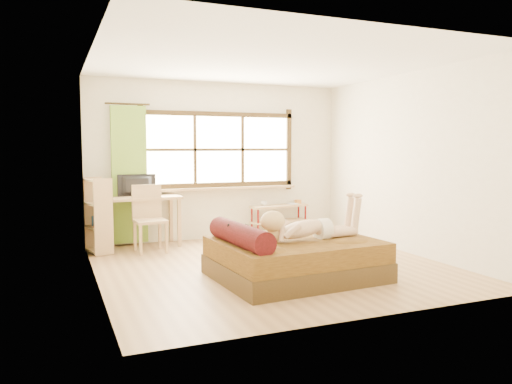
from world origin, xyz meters
name	(u,v)px	position (x,y,z in m)	size (l,w,h in m)	color
floor	(271,265)	(0.00, 0.00, 0.00)	(4.50, 4.50, 0.00)	#9E754C
ceiling	(272,62)	(0.00, 0.00, 2.70)	(4.50, 4.50, 0.00)	white
wall_back	(219,161)	(0.00, 2.25, 1.35)	(4.50, 4.50, 0.00)	silver
wall_front	(372,174)	(0.00, -2.25, 1.35)	(4.50, 4.50, 0.00)	silver
wall_left	(94,168)	(-2.25, 0.00, 1.35)	(4.50, 4.50, 0.00)	silver
wall_right	(408,163)	(2.25, 0.00, 1.35)	(4.50, 4.50, 0.00)	silver
window	(219,152)	(0.00, 2.22, 1.51)	(2.80, 0.16, 1.46)	#FFEDBF
curtain	(129,175)	(-1.55, 2.13, 1.15)	(0.55, 0.10, 2.20)	#538624
bed	(292,257)	(-0.03, -0.69, 0.26)	(1.99, 1.63, 0.72)	#32230F
woman	(308,216)	(0.16, -0.74, 0.76)	(1.32, 0.38, 0.57)	#D3AA88
kitten	(237,233)	(-0.71, -0.59, 0.59)	(0.28, 0.11, 0.23)	black
desk	(138,203)	(-1.44, 1.95, 0.70)	(1.33, 0.67, 0.81)	tan
monitor	(138,185)	(-1.44, 2.00, 0.99)	(0.61, 0.08, 0.35)	black
chair	(149,214)	(-1.35, 1.59, 0.57)	(0.48, 0.48, 1.02)	tan
pipe_shelf	(280,213)	(1.09, 2.07, 0.40)	(1.13, 0.42, 0.62)	tan
cup	(264,203)	(0.78, 2.07, 0.59)	(0.11, 0.11, 0.09)	gray
book	(289,204)	(1.28, 2.07, 0.56)	(0.16, 0.22, 0.02)	gray
bookshelf	(98,215)	(-2.08, 1.70, 0.58)	(0.39, 0.54, 1.13)	tan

